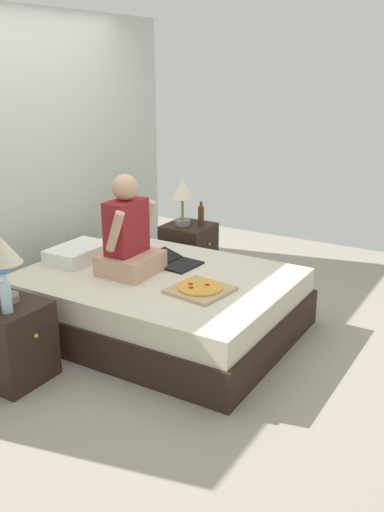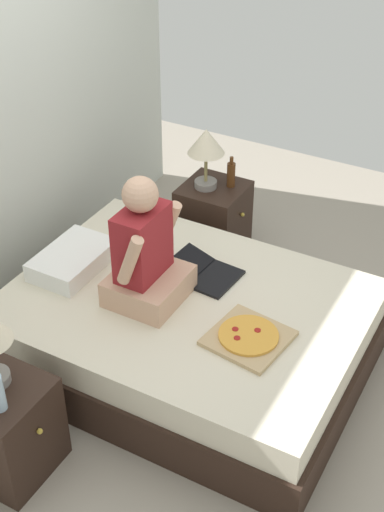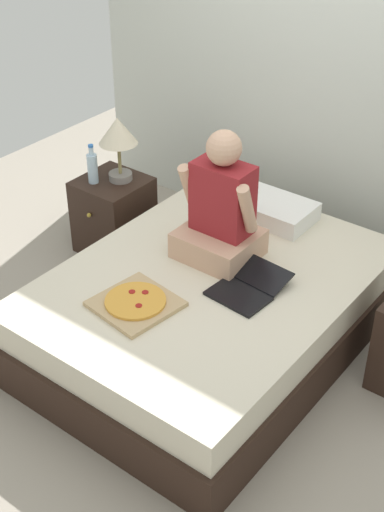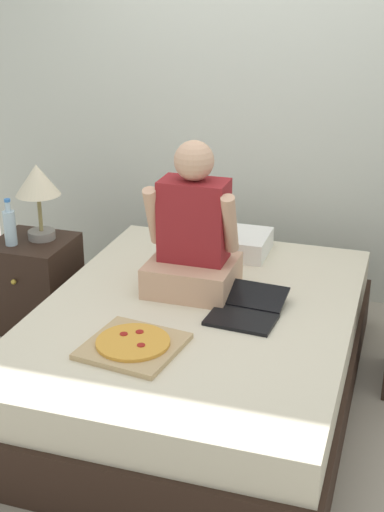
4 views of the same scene
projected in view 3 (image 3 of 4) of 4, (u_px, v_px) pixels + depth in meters
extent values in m
plane|color=#9E9384|center=(209.00, 340.00, 4.30)|extent=(5.92, 5.92, 0.00)
cube|color=silver|center=(342.00, 75.00, 4.53)|extent=(3.92, 0.12, 2.50)
cube|color=black|center=(209.00, 321.00, 4.22)|extent=(1.56, 2.08, 0.28)
cube|color=beige|center=(209.00, 289.00, 4.09)|extent=(1.51, 2.02, 0.19)
cube|color=black|center=(114.00, 215.00, 5.00)|extent=(0.44, 0.44, 0.54)
sphere|color=gold|center=(89.00, 215.00, 4.78)|extent=(0.03, 0.03, 0.03)
cylinder|color=gray|center=(121.00, 176.00, 4.85)|extent=(0.16, 0.16, 0.05)
cylinder|color=olive|center=(119.00, 158.00, 4.77)|extent=(0.02, 0.02, 0.22)
cone|color=beige|center=(118.00, 131.00, 4.66)|extent=(0.26, 0.26, 0.18)
cylinder|color=silver|center=(93.00, 169.00, 4.77)|extent=(0.07, 0.07, 0.20)
cylinder|color=silver|center=(91.00, 151.00, 4.70)|extent=(0.03, 0.03, 0.06)
cylinder|color=blue|center=(91.00, 146.00, 4.68)|extent=(0.04, 0.04, 0.02)
cube|color=white|center=(272.00, 209.00, 4.54)|extent=(0.52, 0.34, 0.12)
cube|color=tan|center=(218.00, 243.00, 4.17)|extent=(0.44, 0.40, 0.16)
cube|color=maroon|center=(223.00, 198.00, 4.03)|extent=(0.34, 0.20, 0.42)
sphere|color=tan|center=(224.00, 148.00, 3.85)|extent=(0.20, 0.20, 0.20)
cylinder|color=tan|center=(189.00, 188.00, 4.08)|extent=(0.07, 0.18, 0.32)
cylinder|color=tan|center=(247.00, 209.00, 3.88)|extent=(0.07, 0.18, 0.32)
cube|color=black|center=(238.00, 296.00, 3.86)|extent=(0.34, 0.24, 0.02)
cube|color=black|center=(262.00, 274.00, 3.97)|extent=(0.33, 0.22, 0.06)
cube|color=tan|center=(136.00, 304.00, 3.80)|extent=(0.45, 0.45, 0.03)
cylinder|color=gold|center=(135.00, 301.00, 3.79)|extent=(0.33, 0.33, 0.02)
cylinder|color=maroon|center=(132.00, 292.00, 3.84)|extent=(0.04, 0.04, 0.00)
cylinder|color=maroon|center=(139.00, 306.00, 3.73)|extent=(0.04, 0.04, 0.00)
cylinder|color=maroon|center=(145.00, 292.00, 3.83)|extent=(0.04, 0.04, 0.00)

